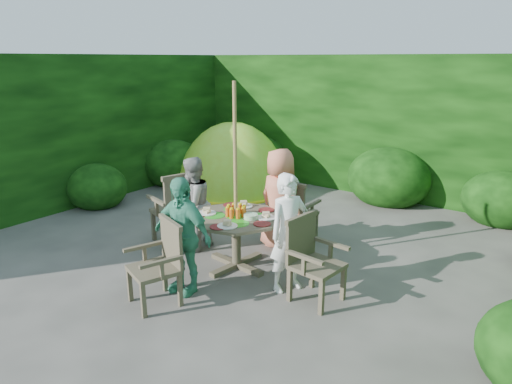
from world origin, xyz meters
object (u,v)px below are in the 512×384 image
Objects in this scene: garden_chair_back at (294,210)px; dome_tent at (233,188)px; garden_chair_left at (178,207)px; child_right at (289,233)px; parasol_pole at (235,179)px; patio_table at (236,224)px; child_left at (192,204)px; child_front at (182,235)px; child_back at (280,200)px; garden_chair_front at (160,262)px; garden_chair_right at (312,258)px.

dome_tent is at bearing -34.11° from garden_chair_back.
child_right is at bearing 99.90° from garden_chair_left.
parasol_pole reaches higher than garden_chair_left.
child_left is (-0.80, 0.09, 0.07)m from patio_table.
garden_chair_back is 1.38m from child_left.
garden_chair_back is 0.66× the size of child_front.
dome_tent is (-2.14, 3.47, -0.64)m from child_front.
child_back reaches higher than child_front.
child_left is at bearing 173.40° from patio_table.
child_front is at bearing 34.58° from child_left.
garden_chair_left is 1.37m from child_back.
garden_chair_back is 1.01× the size of garden_chair_front.
garden_chair_right reaches higher than garden_chair_back.
patio_table is 0.55m from parasol_pole.
child_back is 0.52× the size of dome_tent.
garden_chair_right is (1.10, -0.13, -0.64)m from parasol_pole.
parasol_pole is 2.27× the size of garden_chair_left.
patio_table is 0.81m from child_back.
dome_tent is at bearing 69.74° from child_right.
garden_chair_front is 1.39m from child_left.
child_front is (-0.19, -1.59, -0.03)m from child_back.
child_left is 0.97× the size of child_front.
garden_chair_left is at bearing 90.04° from garden_chair_right.
garden_chair_back is (0.13, 1.10, -0.10)m from patio_table.
child_right is (-0.30, 0.04, 0.19)m from garden_chair_right.
child_back reaches higher than garden_chair_back.
patio_table is 1.28× the size of garden_chair_left.
child_right reaches higher than patio_table.
garden_chair_right is 1.55m from garden_chair_front.
patio_table is 0.56× the size of parasol_pole.
parasol_pole reaches higher than child_left.
parasol_pole is 1.72× the size of child_front.
garden_chair_right is 0.66× the size of child_right.
patio_table is 0.97× the size of child_front.
dome_tent is (-3.33, 2.80, -0.46)m from garden_chair_right.
garden_chair_front is at bearing -95.99° from patio_table.
patio_table is 3.53m from dome_tent.
garden_chair_front reaches higher than patio_table.
child_back reaches higher than child_left.
dome_tent is at bearing -139.88° from garden_chair_left.
garden_chair_front is at bearing 25.99° from child_left.
garden_chair_back is 1.92m from child_front.
patio_table is at bearing 82.63° from garden_chair_back.
garden_chair_back reaches higher than patio_table.
dome_tent is (-3.02, 2.77, -0.65)m from child_right.
garden_chair_right is 0.64× the size of child_back.
parasol_pole is at bearing 79.58° from child_left.
child_left is 0.92× the size of child_back.
child_back is at bearing 60.54° from child_right.
patio_table is at bearing 80.36° from child_front.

